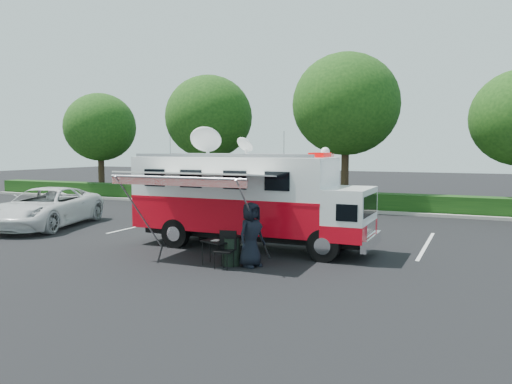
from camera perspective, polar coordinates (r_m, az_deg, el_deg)
ground_plane at (r=17.31m, az=-0.69°, el=-6.41°), size 120.00×120.00×0.00m
back_border at (r=28.96m, az=12.38°, el=8.01°), size 60.00×6.14×8.87m
stall_lines at (r=20.21m, az=1.63°, el=-4.75°), size 24.12×5.50×0.01m
command_truck at (r=17.09m, az=-0.91°, el=-0.73°), size 8.36×2.30×4.01m
awning at (r=15.28m, az=-7.30°, el=1.79°), size 4.56×2.38×2.76m
white_suv at (r=23.73m, az=-22.85°, el=-3.69°), size 4.44×6.70×1.71m
person at (r=14.65m, az=-0.55°, el=-8.52°), size 0.87×1.07×1.88m
folding_table at (r=14.76m, az=-4.51°, el=-5.75°), size 1.01×0.87×0.73m
folding_chair at (r=14.44m, az=-3.44°, el=-6.17°), size 0.59×0.62×1.06m
trash_bin at (r=14.76m, az=-2.82°, el=-6.68°), size 0.58×0.58×0.87m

